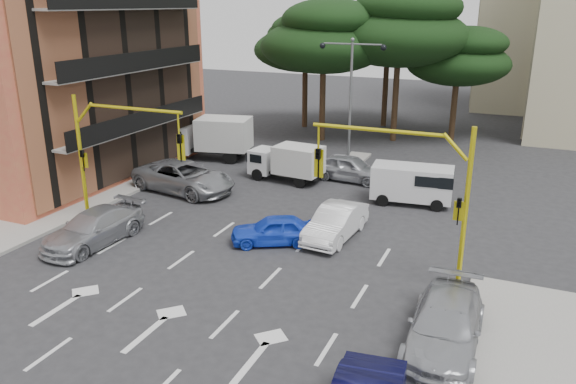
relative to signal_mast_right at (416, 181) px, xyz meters
name	(u,v)px	position (x,y,z in m)	size (l,w,h in m)	color
ground	(224,269)	(-6.80, -1.99, -3.88)	(120.00, 120.00, 0.00)	#28282B
median_strip	(348,164)	(-6.80, 14.01, -3.81)	(1.40, 6.00, 0.15)	gray
apartment_orange	(24,56)	(-24.76, 6.01, 2.97)	(15.19, 16.15, 13.70)	#C14D3C
apartment_beige_far	(573,20)	(6.15, 42.01, 4.47)	(16.20, 12.15, 16.70)	beige
pine_left_near	(324,36)	(-10.75, 19.96, 3.72)	(9.15, 9.15, 10.23)	#382616
pine_center	(400,26)	(-5.75, 21.96, 4.41)	(9.98, 9.98, 11.16)	#382616
pine_left_far	(306,42)	(-13.75, 23.96, 3.03)	(8.32, 8.32, 9.30)	#382616
pine_right	(459,56)	(-1.75, 23.96, 2.33)	(7.49, 7.49, 8.37)	#382616
pine_back	(389,33)	(-7.75, 26.96, 3.72)	(9.15, 9.15, 10.23)	#382616
signal_mast_right	(416,181)	(0.00, 0.00, 0.00)	(5.79, 0.37, 6.00)	#D5C512
signal_mast_left	(110,145)	(-13.61, 0.00, 0.00)	(5.79, 0.37, 6.00)	#D5C512
street_lamp_center	(351,80)	(-6.80, 14.01, 1.54)	(4.16, 0.36, 7.77)	slate
car_white_hatch	(336,222)	(-3.80, 2.66, -3.16)	(1.53, 4.38, 1.44)	silver
car_blue_compact	(274,230)	(-6.04, 1.01, -3.25)	(1.49, 3.69, 1.26)	blue
car_silver_wagon	(94,228)	(-13.15, -2.08, -3.16)	(2.02, 4.96, 1.44)	#9A9BA1
car_silver_cross_a	(184,177)	(-13.55, 5.49, -3.06)	(2.74, 5.95, 1.65)	gray
car_silver_cross_b	(349,168)	(-5.80, 11.01, -3.12)	(1.81, 4.50, 1.53)	#9FA1A7
car_silver_parked	(445,326)	(1.90, -3.98, -3.14)	(2.08, 5.11, 1.48)	#9DA0A5
van_white	(412,185)	(-1.67, 8.50, -2.87)	(1.83, 4.05, 2.03)	silver
box_truck_a	(209,138)	(-15.80, 12.01, -2.50)	(2.36, 5.63, 2.77)	silver
box_truck_b	(286,163)	(-9.15, 9.51, -2.81)	(1.84, 4.39, 2.16)	silver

